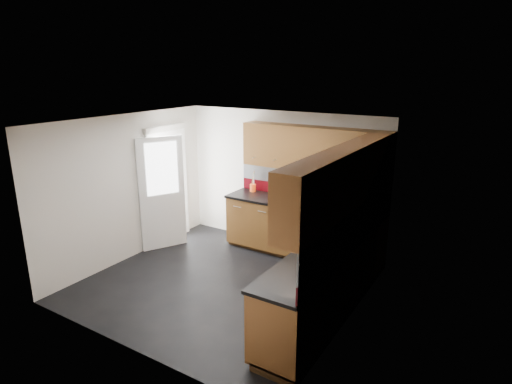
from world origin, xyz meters
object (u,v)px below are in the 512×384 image
Objects in this scene: gas_hob at (296,202)px; food_processor at (342,227)px; toaster at (362,206)px; utensil_pot at (253,187)px.

food_processor reaches higher than gas_hob.
toaster reaches higher than gas_hob.
gas_hob is at bearing 138.70° from food_processor.
gas_hob is at bearing -12.03° from utensil_pot.
toaster is 0.82× the size of food_processor.
utensil_pot is 1.41× the size of toaster.
utensil_pot is 1.15× the size of food_processor.
toaster is at bearing 96.79° from food_processor.
utensil_pot reaches higher than toaster.
gas_hob is 1.06m from toaster.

